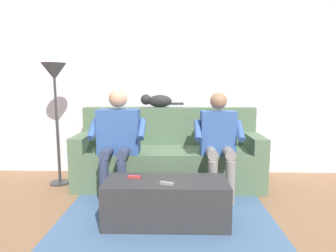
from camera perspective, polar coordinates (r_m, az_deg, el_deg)
The scene contains 11 objects.
ground_plane at distance 3.02m, azimuth -0.18°, elevation -15.72°, with size 8.00×8.00×0.00m, color #846042.
back_wall at distance 4.02m, azimuth 0.29°, elevation 9.17°, with size 5.36×0.06×2.59m, color silver.
couch at distance 3.62m, azimuth 0.13°, elevation -6.19°, with size 2.20×0.76×0.93m.
coffee_table at distance 2.65m, azimuth -0.36°, elevation -14.61°, with size 1.08×0.45×0.39m.
person_left_seated at distance 3.22m, azimuth 9.87°, elevation -2.25°, with size 0.53×0.50×1.14m.
person_right_seated at distance 3.24m, azimuth -9.83°, elevation -1.81°, with size 0.61×0.54×1.17m.
cat_on_backrest at distance 3.75m, azimuth -2.31°, elevation 4.99°, with size 0.55×0.14×0.17m.
remote_red at distance 2.66m, azimuth -6.59°, elevation -9.87°, with size 0.12×0.04×0.02m, color #B73333.
remote_gray at distance 2.48m, azimuth -0.24°, elevation -11.19°, with size 0.12×0.03×0.02m, color gray.
floor_rug at distance 2.84m, azimuth -0.29°, elevation -17.23°, with size 1.96×1.69×0.01m, color #426084.
floor_lamp at distance 3.74m, azimuth -21.35°, elevation 7.98°, with size 0.29×0.29×1.47m.
Camera 1 is at (-0.07, 3.36, 1.22)m, focal length 31.07 mm.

